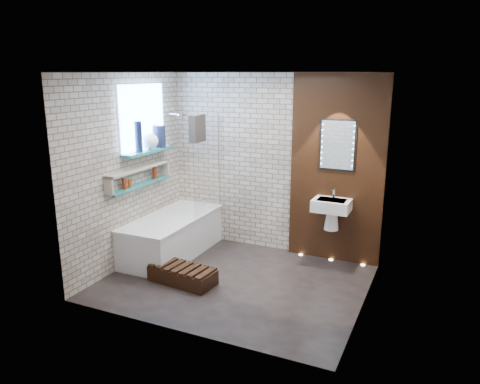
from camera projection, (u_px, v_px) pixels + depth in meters
The scene contains 15 objects.
ground at pixel (235, 281), 5.92m from camera, with size 3.20×3.20×0.00m, color black.
room_shell at pixel (235, 183), 5.59m from camera, with size 3.24×3.20×2.60m.
walnut_panel at pixel (337, 170), 6.33m from camera, with size 1.30×0.06×2.60m, color black.
clerestory_window at pixel (143, 124), 6.38m from camera, with size 0.18×1.00×0.94m.
display_niche at pixel (139, 177), 6.36m from camera, with size 0.14×1.30×0.26m.
bathtub at pixel (172, 235), 6.73m from camera, with size 0.79×1.74×0.70m.
bath_screen at pixel (207, 166), 6.73m from camera, with size 0.01×0.78×1.40m, color white.
towel at pixel (197, 128), 6.36m from camera, with size 0.11×0.29×0.37m, color #292521.
shower_head at pixel (182, 114), 6.77m from camera, with size 0.18×0.18×0.02m, color silver.
washbasin at pixel (332, 209), 6.28m from camera, with size 0.50×0.36×0.58m.
led_mirror at pixel (338, 145), 6.21m from camera, with size 0.50×0.02×0.70m.
walnut_step at pixel (183, 275), 5.87m from camera, with size 0.85×0.38×0.19m, color black.
niche_bottles at pixel (140, 179), 6.38m from camera, with size 0.07×0.76×0.16m.
sill_vases at pixel (152, 139), 6.49m from camera, with size 0.23×0.63×0.42m.
floor_uplights at pixel (331, 260), 6.59m from camera, with size 0.96×0.06×0.01m.
Camera 1 is at (2.32, -4.92, 2.60)m, focal length 34.54 mm.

